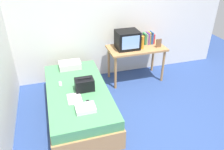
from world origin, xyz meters
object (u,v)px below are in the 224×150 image
Objects in this scene: bed at (78,101)px; remote_dark at (88,103)px; magazine at (75,98)px; pillow at (70,65)px; water_bottle at (142,42)px; handbag at (84,84)px; folded_towel at (85,108)px; tv at (127,40)px; remote_silver at (60,84)px; book_row at (148,38)px; desk at (136,52)px; picture_frame at (159,43)px.

remote_dark is (0.09, -0.46, 0.26)m from bed.
bed is at bearing 72.83° from magazine.
pillow is (-0.01, 0.77, 0.31)m from bed.
water_bottle is at bearing 26.42° from bed.
water_bottle reaches higher than handbag.
magazine is at bearing -107.17° from bed.
remote_dark is 0.14m from folded_towel.
handbag is 0.30m from magazine.
magazine is 0.26m from remote_dark.
remote_dark is at bearing -129.96° from tv.
magazine is 2.01× the size of remote_silver.
book_row is at bearing 41.46° from water_bottle.
book_row reaches higher than pillow.
desk reaches higher than pillow.
picture_frame is at bearing 23.88° from handbag.
handbag reaches higher than bed.
tv reaches higher than magazine.
remote_silver reaches higher than magazine.
folded_towel is at bearing -133.90° from desk.
pillow is 2.62× the size of remote_dark.
magazine is at bearing -143.58° from desk.
remote_silver is (-2.03, -0.46, -0.33)m from picture_frame.
handbag is at bearing -37.24° from remote_silver.
remote_dark is at bearing -146.13° from picture_frame.
tv reaches higher than desk.
water_bottle is 0.63× the size of pillow.
handbag is (-1.66, -0.74, -0.24)m from picture_frame.
water_bottle reaches higher than bed.
pillow is 1.04m from magazine.
tv is 1.39m from handbag.
bed is 4.55× the size of tv.
water_bottle is 1.78× the size of remote_silver.
bed is 12.82× the size of remote_dark.
bed is at bearing -145.07° from tv.
remote_silver is 0.84m from folded_towel.
desk is 1.92m from folded_towel.
tv is 1.08× the size of pillow.
picture_frame is (0.63, -0.13, -0.09)m from tv.
desk is 7.44× the size of remote_dark.
remote_silver is 0.51× the size of folded_towel.
water_bottle is at bearing -47.78° from desk.
picture_frame is 0.60× the size of magazine.
desk reaches higher than remote_dark.
folded_towel reaches higher than remote_silver.
remote_silver is at bearing -167.26° from picture_frame.
water_bottle is 0.88× the size of magazine.
water_bottle is at bearing -2.40° from pillow.
desk is at bearing 34.77° from handbag.
tv reaches higher than remote_silver.
remote_dark is 0.56× the size of folded_towel.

